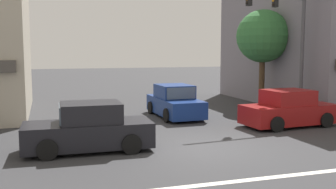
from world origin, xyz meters
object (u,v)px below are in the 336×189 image
Objects in this scene: street_tree at (263,37)px; sedan_approaching_near at (175,103)px; traffic_light_mast at (287,31)px; sedan_parked_curbside at (89,129)px; sedan_crossing_center at (289,110)px.

street_tree reaches higher than sedan_approaching_near.
traffic_light_mast reaches higher than street_tree.
traffic_light_mast is 1.49× the size of sedan_approaching_near.
sedan_parked_curbside is 1.00× the size of sedan_approaching_near.
sedan_crossing_center and sedan_approaching_near have the same top height.
sedan_approaching_near is at bearing -165.35° from street_tree.
street_tree is 6.77m from sedan_approaching_near.
street_tree is 1.33× the size of sedan_approaching_near.
street_tree is 12.93m from sedan_parked_curbside.
sedan_crossing_center is 8.81m from sedan_parked_curbside.
sedan_parked_curbside is at bearing -160.15° from traffic_light_mast.
street_tree reaches higher than sedan_crossing_center.
sedan_parked_curbside is (-8.67, -1.60, 0.00)m from sedan_crossing_center.
sedan_parked_curbside is 7.16m from sedan_approaching_near.
traffic_light_mast is 10.89m from sedan_parked_curbside.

